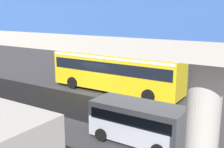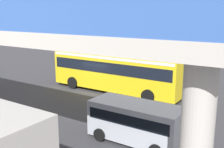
# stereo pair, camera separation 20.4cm
# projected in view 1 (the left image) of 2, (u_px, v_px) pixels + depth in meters

# --- Properties ---
(ground) EXTENTS (80.00, 80.00, 0.00)m
(ground) POSITION_uv_depth(u_px,v_px,m) (99.00, 91.00, 23.51)
(ground) COLOR #38383D
(city_bus) EXTENTS (11.54, 2.85, 3.15)m
(city_bus) POSITION_uv_depth(u_px,v_px,m) (115.00, 70.00, 23.02)
(city_bus) COLOR yellow
(city_bus) RESTS_ON ground
(parked_van) EXTENTS (4.80, 2.17, 2.05)m
(parked_van) POSITION_uv_depth(u_px,v_px,m) (138.00, 120.00, 14.04)
(parked_van) COLOR #B7BCC6
(parked_van) RESTS_ON ground
(lane_dash_leftmost) EXTENTS (2.00, 0.20, 0.01)m
(lane_dash_leftmost) POSITION_uv_depth(u_px,v_px,m) (157.00, 90.00, 23.95)
(lane_dash_leftmost) COLOR silver
(lane_dash_leftmost) RESTS_ON ground
(lane_dash_left) EXTENTS (2.00, 0.20, 0.01)m
(lane_dash_left) POSITION_uv_depth(u_px,v_px,m) (119.00, 83.00, 26.08)
(lane_dash_left) COLOR silver
(lane_dash_left) RESTS_ON ground
(lane_dash_centre) EXTENTS (2.00, 0.20, 0.01)m
(lane_dash_centre) POSITION_uv_depth(u_px,v_px,m) (85.00, 78.00, 28.21)
(lane_dash_centre) COLOR silver
(lane_dash_centre) RESTS_ON ground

